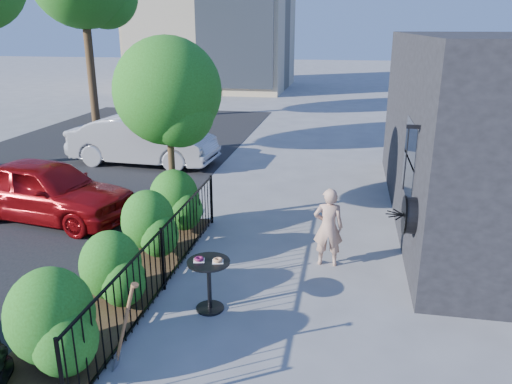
% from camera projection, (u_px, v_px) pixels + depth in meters
% --- Properties ---
extents(ground, '(120.00, 120.00, 0.00)m').
position_uv_depth(ground, '(253.00, 298.00, 8.02)').
color(ground, gray).
rests_on(ground, ground).
extents(fence, '(0.05, 6.05, 1.10)m').
position_uv_depth(fence, '(163.00, 259.00, 8.10)').
color(fence, black).
rests_on(fence, ground).
extents(planting_bed, '(1.30, 6.00, 0.08)m').
position_uv_depth(planting_bed, '(125.00, 283.00, 8.39)').
color(planting_bed, '#382616').
rests_on(planting_bed, ground).
extents(shrubs, '(1.10, 5.60, 1.24)m').
position_uv_depth(shrubs, '(130.00, 245.00, 8.25)').
color(shrubs, '#245B14').
rests_on(shrubs, ground).
extents(patio_tree, '(2.20, 2.20, 3.94)m').
position_uv_depth(patio_tree, '(170.00, 98.00, 10.10)').
color(patio_tree, '#3F2B19').
rests_on(patio_tree, ground).
extents(cafe_table, '(0.65, 0.65, 0.87)m').
position_uv_depth(cafe_table, '(209.00, 276.00, 7.52)').
color(cafe_table, black).
rests_on(cafe_table, ground).
extents(woman, '(0.55, 0.37, 1.46)m').
position_uv_depth(woman, '(328.00, 227.00, 8.92)').
color(woman, tan).
rests_on(woman, ground).
extents(shovel, '(0.43, 0.17, 1.28)m').
position_uv_depth(shovel, '(123.00, 331.00, 6.17)').
color(shovel, brown).
rests_on(shovel, ground).
extents(car_red, '(4.23, 2.25, 1.37)m').
position_uv_depth(car_red, '(47.00, 190.00, 11.10)').
color(car_red, maroon).
rests_on(car_red, ground).
extents(car_silver, '(4.69, 1.88, 1.52)m').
position_uv_depth(car_silver, '(143.00, 140.00, 15.57)').
color(car_silver, '#ADADB2').
rests_on(car_silver, ground).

